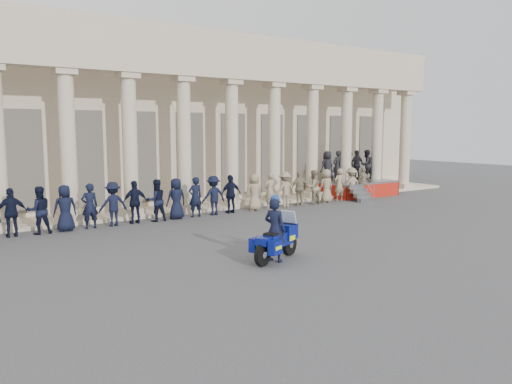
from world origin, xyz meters
name	(u,v)px	position (x,y,z in m)	size (l,w,h in m)	color
ground	(260,250)	(0.00, 0.00, 0.00)	(90.00, 90.00, 0.00)	#424244
building	(108,118)	(0.00, 14.74, 4.52)	(40.00, 12.50, 9.00)	#C2AF91
officer_rank	(180,198)	(0.40, 6.67, 0.90)	(23.81, 0.68, 1.80)	black
reviewing_stand	(354,170)	(12.53, 8.13, 1.49)	(4.87, 4.15, 2.67)	gray
motorcycle	(277,240)	(-0.34, -1.38, 0.61)	(2.10, 1.28, 1.42)	black
rider	(275,229)	(-0.45, -1.43, 0.98)	(0.68, 0.81, 2.00)	black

